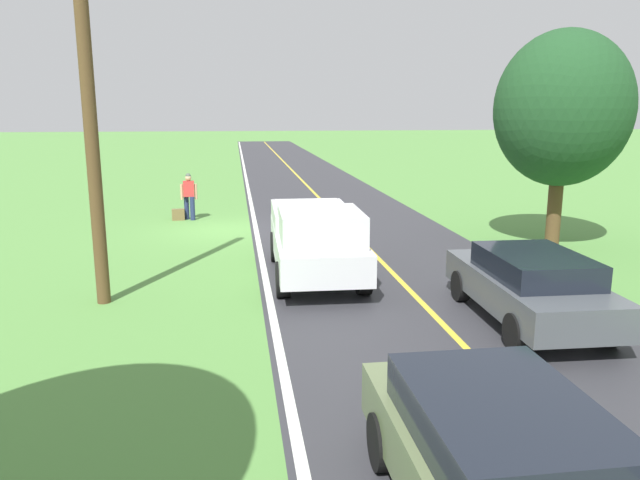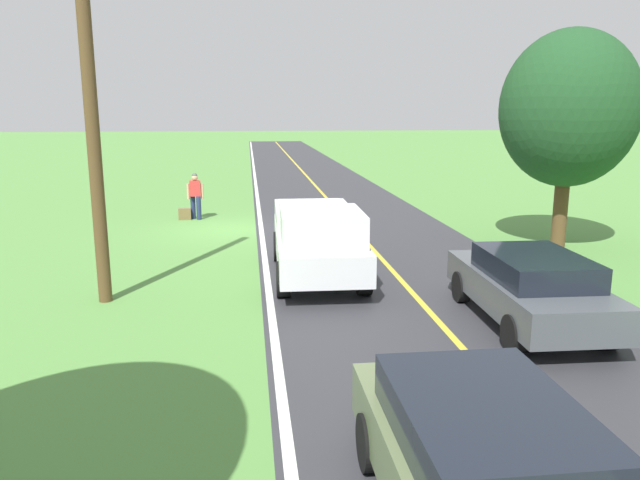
# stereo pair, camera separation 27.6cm
# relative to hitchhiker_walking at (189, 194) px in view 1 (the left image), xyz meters

# --- Properties ---
(ground_plane) EXTENTS (200.00, 200.00, 0.00)m
(ground_plane) POSITION_rel_hitchhiker_walking_xyz_m (-1.41, 2.32, -0.98)
(ground_plane) COLOR #568E42
(road_surface) EXTENTS (6.80, 120.00, 0.00)m
(road_surface) POSITION_rel_hitchhiker_walking_xyz_m (-5.61, 2.32, -0.98)
(road_surface) COLOR #333338
(road_surface) RESTS_ON ground
(lane_edge_line) EXTENTS (0.16, 117.60, 0.00)m
(lane_edge_line) POSITION_rel_hitchhiker_walking_xyz_m (-2.39, 2.32, -0.98)
(lane_edge_line) COLOR silver
(lane_edge_line) RESTS_ON ground
(lane_centre_line) EXTENTS (0.14, 117.60, 0.00)m
(lane_centre_line) POSITION_rel_hitchhiker_walking_xyz_m (-5.61, 2.32, -0.98)
(lane_centre_line) COLOR gold
(lane_centre_line) RESTS_ON ground
(hitchhiker_walking) EXTENTS (0.62, 0.51, 1.75)m
(hitchhiker_walking) POSITION_rel_hitchhiker_walking_xyz_m (0.00, 0.00, 0.00)
(hitchhiker_walking) COLOR navy
(hitchhiker_walking) RESTS_ON ground
(suitcase_carried) EXTENTS (0.47, 0.22, 0.43)m
(suitcase_carried) POSITION_rel_hitchhiker_walking_xyz_m (0.42, 0.10, -0.77)
(suitcase_carried) COLOR brown
(suitcase_carried) RESTS_ON ground
(pickup_truck_passing) EXTENTS (2.20, 5.45, 1.82)m
(pickup_truck_passing) POSITION_rel_hitchhiker_walking_xyz_m (-3.64, 8.74, -0.01)
(pickup_truck_passing) COLOR silver
(pickup_truck_passing) RESTS_ON ground
(tree_far_side_near) EXTENTS (3.93, 3.93, 6.34)m
(tree_far_side_near) POSITION_rel_hitchhiker_walking_xyz_m (-11.25, 6.07, 3.09)
(tree_far_side_near) COLOR brown
(tree_far_side_near) RESTS_ON ground
(sedan_ahead_same_lane) EXTENTS (1.93, 4.40, 1.41)m
(sedan_ahead_same_lane) POSITION_rel_hitchhiker_walking_xyz_m (-4.16, 18.18, -0.23)
(sedan_ahead_same_lane) COLOR #66754C
(sedan_ahead_same_lane) RESTS_ON ground
(sedan_mid_oncoming) EXTENTS (2.02, 4.45, 1.41)m
(sedan_mid_oncoming) POSITION_rel_hitchhiker_walking_xyz_m (-7.30, 12.41, -0.23)
(sedan_mid_oncoming) COLOR #4C5156
(sedan_mid_oncoming) RESTS_ON ground
(utility_pole_roadside) EXTENTS (0.28, 0.28, 8.75)m
(utility_pole_roadside) POSITION_rel_hitchhiker_walking_xyz_m (1.14, 10.00, 3.40)
(utility_pole_roadside) COLOR brown
(utility_pole_roadside) RESTS_ON ground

